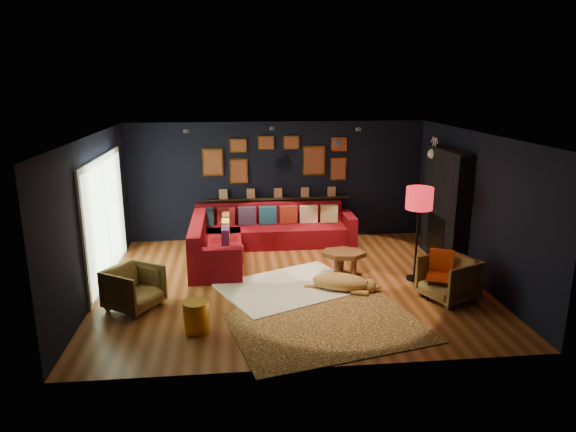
{
  "coord_description": "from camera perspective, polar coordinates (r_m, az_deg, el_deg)",
  "views": [
    {
      "loc": [
        -0.95,
        -8.36,
        3.46
      ],
      "look_at": [
        -0.03,
        0.3,
        1.15
      ],
      "focal_mm": 32.0,
      "sensor_mm": 36.0,
      "label": 1
    }
  ],
  "objects": [
    {
      "name": "coffee_table",
      "position": [
        9.43,
        6.23,
        -4.41
      ],
      "size": [
        0.9,
        0.72,
        0.41
      ],
      "rotation": [
        0.0,
        0.0,
        -0.13
      ],
      "color": "brown",
      "rests_on": "shag_rug"
    },
    {
      "name": "floor",
      "position": [
        9.1,
        0.38,
        -7.49
      ],
      "size": [
        6.5,
        6.5,
        0.0
      ],
      "primitive_type": "plane",
      "color": "#99552C",
      "rests_on": "ground"
    },
    {
      "name": "gold_stool",
      "position": [
        7.49,
        -10.16,
        -10.96
      ],
      "size": [
        0.36,
        0.36,
        0.46
      ],
      "primitive_type": "cylinder",
      "color": "gold",
      "rests_on": "ground"
    },
    {
      "name": "armchair_left",
      "position": [
        8.37,
        -16.78,
        -7.44
      ],
      "size": [
        0.96,
        0.98,
        0.74
      ],
      "primitive_type": "imported",
      "rotation": [
        0.0,
        0.0,
        0.99
      ],
      "color": "#BE9147",
      "rests_on": "ground"
    },
    {
      "name": "sunburst_mirror",
      "position": [
        11.27,
        -0.65,
        5.88
      ],
      "size": [
        0.47,
        0.16,
        0.47
      ],
      "color": "silver",
      "rests_on": "room_walls"
    },
    {
      "name": "fireplace",
      "position": [
        10.39,
        17.01,
        0.64
      ],
      "size": [
        0.31,
        1.6,
        2.2
      ],
      "color": "black",
      "rests_on": "ground"
    },
    {
      "name": "shag_rug",
      "position": [
        8.9,
        0.22,
        -7.9
      ],
      "size": [
        2.71,
        2.41,
        0.03
      ],
      "primitive_type": "cube",
      "rotation": [
        0.0,
        0.0,
        0.43
      ],
      "color": "white",
      "rests_on": "ground"
    },
    {
      "name": "gallery_wall",
      "position": [
        11.24,
        -1.23,
        6.41
      ],
      "size": [
        3.15,
        0.04,
        1.02
      ],
      "color": "gold",
      "rests_on": "room_walls"
    },
    {
      "name": "leopard_rug",
      "position": [
        7.61,
        4.5,
        -12.17
      ],
      "size": [
        3.1,
        2.52,
        0.02
      ],
      "primitive_type": "cube",
      "rotation": [
        0.0,
        0.0,
        0.24
      ],
      "color": "tan",
      "rests_on": "ground"
    },
    {
      "name": "ledge",
      "position": [
        11.37,
        -1.12,
        1.95
      ],
      "size": [
        3.2,
        0.12,
        0.04
      ],
      "primitive_type": "cube",
      "color": "black",
      "rests_on": "room_walls"
    },
    {
      "name": "floor_lamp",
      "position": [
        9.12,
        14.37,
        1.47
      ],
      "size": [
        0.46,
        0.46,
        1.69
      ],
      "color": "black",
      "rests_on": "ground"
    },
    {
      "name": "dog",
      "position": [
        8.75,
        5.85,
        -6.94
      ],
      "size": [
        1.43,
        1.03,
        0.41
      ],
      "primitive_type": null,
      "rotation": [
        0.0,
        0.0,
        -0.34
      ],
      "color": "tan",
      "rests_on": "leopard_rug"
    },
    {
      "name": "sectional",
      "position": [
        10.65,
        -4.0,
        -2.31
      ],
      "size": [
        3.41,
        2.69,
        0.86
      ],
      "color": "maroon",
      "rests_on": "ground"
    },
    {
      "name": "ceiling_spots",
      "position": [
        9.25,
        -0.15,
        9.28
      ],
      "size": [
        3.3,
        2.5,
        0.06
      ],
      "color": "black",
      "rests_on": "room_walls"
    },
    {
      "name": "armchair_right",
      "position": [
        8.73,
        17.41,
        -6.45
      ],
      "size": [
        0.95,
        0.98,
        0.78
      ],
      "primitive_type": "imported",
      "rotation": [
        0.0,
        0.0,
        -1.15
      ],
      "color": "#BE9147",
      "rests_on": "ground"
    },
    {
      "name": "deer_head",
      "position": [
        10.67,
        16.63,
        6.67
      ],
      "size": [
        0.5,
        0.28,
        0.45
      ],
      "color": "white",
      "rests_on": "fireplace"
    },
    {
      "name": "pouf",
      "position": [
        10.02,
        -6.38,
        -4.26
      ],
      "size": [
        0.5,
        0.5,
        0.33
      ],
      "primitive_type": "cylinder",
      "color": "maroon",
      "rests_on": "shag_rug"
    },
    {
      "name": "orange_chair",
      "position": [
        8.72,
        16.55,
        -5.84
      ],
      "size": [
        0.51,
        0.51,
        0.8
      ],
      "rotation": [
        0.0,
        0.0,
        -0.49
      ],
      "color": "black",
      "rests_on": "ground"
    },
    {
      "name": "room_walls",
      "position": [
        8.62,
        0.4,
        2.35
      ],
      "size": [
        6.5,
        6.5,
        6.5
      ],
      "color": "black",
      "rests_on": "ground"
    },
    {
      "name": "sliding_door",
      "position": [
        9.54,
        -19.6,
        -0.34
      ],
      "size": [
        0.06,
        2.8,
        2.2
      ],
      "color": "white",
      "rests_on": "ground"
    }
  ]
}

